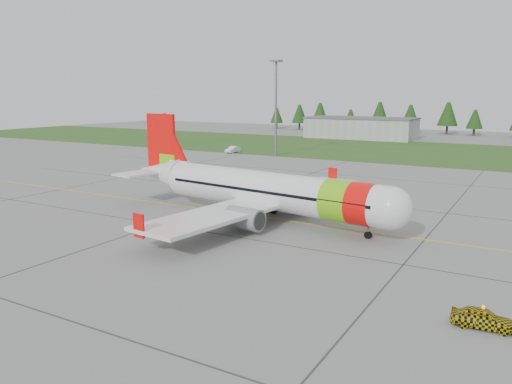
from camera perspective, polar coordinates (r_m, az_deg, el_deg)
The scene contains 9 objects.
ground at distance 44.72m, azimuth 3.88°, elevation -6.17°, with size 320.00×320.00×0.00m, color gray.
aircraft at distance 53.36m, azimuth 0.86°, elevation 0.18°, with size 35.94×33.39×10.91m.
follow_me_car at distance 31.96m, azimuth 24.61°, elevation -11.11°, with size 1.39×1.18×3.45m, color yellow.
service_van at distance 115.21m, azimuth -2.65°, elevation 5.64°, with size 1.60×1.51×4.59m, color silver.
grass_strip at distance 122.56m, azimuth 21.09°, elevation 4.17°, with size 320.00×50.00×0.03m, color #30561E.
taxi_guideline at distance 51.75m, azimuth 7.80°, elevation -3.83°, with size 120.00×0.25×0.02m, color gold.
hangar_west at distance 156.52m, azimuth 11.89°, elevation 7.12°, with size 32.00×14.00×6.00m, color #A8A8A3.
floodlight_mast at distance 108.96m, azimuth 2.28°, elevation 9.39°, with size 0.50×0.50×20.00m, color slate.
treeline at distance 177.58m, azimuth 24.13°, elevation 7.49°, with size 160.00×8.00×10.00m, color #1C3F14, non-canonical shape.
Camera 1 is at (18.69, -38.40, 13.27)m, focal length 35.00 mm.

